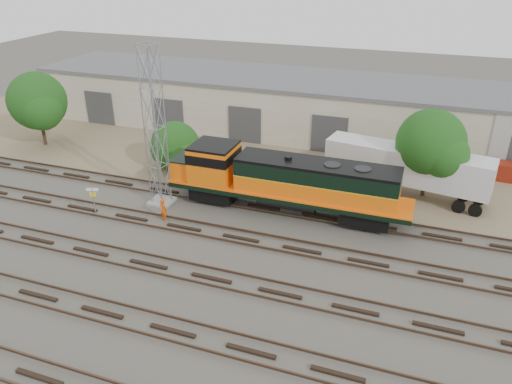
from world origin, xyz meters
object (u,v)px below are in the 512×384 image
(semi_trailer, at_px, (410,167))
(worker, at_px, (163,210))
(signal_tower, at_px, (155,131))
(locomotive, at_px, (283,181))

(semi_trailer, bearing_deg, worker, -138.10)
(signal_tower, distance_m, semi_trailer, 18.35)
(worker, bearing_deg, signal_tower, -36.64)
(signal_tower, bearing_deg, locomotive, 11.32)
(signal_tower, height_order, worker, signal_tower)
(locomotive, xyz_separation_m, signal_tower, (-8.61, -1.72, 3.12))
(signal_tower, relative_size, worker, 6.79)
(signal_tower, xyz_separation_m, semi_trailer, (16.56, 7.25, -3.16))
(locomotive, relative_size, semi_trailer, 1.40)
(signal_tower, bearing_deg, semi_trailer, 23.65)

